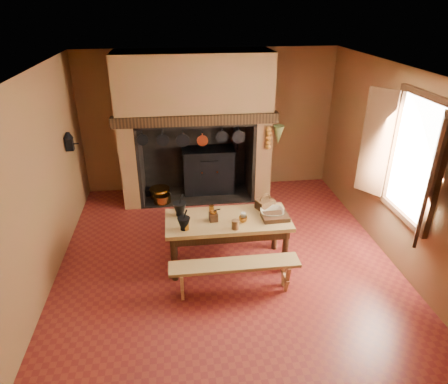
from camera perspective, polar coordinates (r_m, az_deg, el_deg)
The scene contains 28 objects.
floor at distance 6.20m, azimuth 0.38°, elevation -9.76°, with size 5.50×5.50×0.00m, color maroon.
ceiling at distance 5.10m, azimuth 0.47°, elevation 16.69°, with size 5.50×5.50×0.00m, color silver.
back_wall at distance 8.08m, azimuth -2.19°, elevation 10.02°, with size 5.00×0.02×2.80m, color brown.
wall_left at distance 5.76m, azimuth -25.07°, elevation 0.68°, with size 0.02×5.50×2.80m, color brown.
wall_right at distance 6.31m, azimuth 23.57°, elevation 3.12°, with size 0.02×5.50×2.80m, color brown.
wall_front at distance 3.23m, azimuth 7.21°, elevation -17.93°, with size 5.00×0.02×2.80m, color brown.
chimney_breast at distance 7.53m, azimuth -4.26°, elevation 12.02°, with size 2.95×0.96×2.80m.
iron_range at distance 8.09m, azimuth -2.19°, elevation 3.18°, with size 1.12×0.55×1.60m.
hearth_pans at distance 8.03m, azimuth -9.17°, elevation -0.40°, with size 0.51×0.62×0.20m.
hanging_pans at distance 7.17m, azimuth -4.22°, elevation 7.54°, with size 1.92×0.29×0.27m.
onion_string at distance 7.35m, azimuth 6.37°, elevation 7.66°, with size 0.12×0.10×0.46m, color #AA5D1F, non-canonical shape.
herb_bunch at distance 7.37m, azimuth 7.77°, elevation 8.06°, with size 0.20×0.20×0.35m, color #5F6A32.
window at distance 5.82m, azimuth 24.66°, elevation 4.24°, with size 0.39×1.75×1.76m.
wall_coffee_mill at distance 7.09m, azimuth -21.29°, elevation 6.92°, with size 0.23×0.16×0.31m.
work_table at distance 5.80m, azimuth 0.55°, elevation -4.87°, with size 1.78×0.79×0.77m.
bench_front at distance 5.40m, azimuth 1.52°, elevation -11.16°, with size 1.73×0.30×0.49m.
bench_back at distance 6.55m, azimuth -0.28°, elevation -4.08°, with size 1.63×0.29×0.46m.
mortar_large at distance 5.80m, azimuth -6.34°, elevation -2.34°, with size 0.20×0.20×0.34m.
mortar_small at distance 5.46m, azimuth -5.75°, elevation -4.43°, with size 0.18×0.18×0.30m.
coffee_grinder at distance 5.66m, azimuth -1.52°, elevation -3.48°, with size 0.16×0.13×0.18m.
brass_mug_a at distance 5.48m, azimuth -5.48°, elevation -4.91°, with size 0.09×0.09×0.10m, color #AF7328.
brass_mug_b at distance 5.93m, azimuth -1.79°, elevation -2.32°, with size 0.07×0.07×0.08m, color #AF7328.
mixing_bowl at distance 5.85m, azimuth 6.87°, elevation -2.92°, with size 0.34×0.34×0.08m, color #C0B894.
stoneware_crock at distance 5.46m, azimuth 1.64°, elevation -4.68°, with size 0.11×0.11×0.13m, color brown.
glass_jar at distance 5.67m, azimuth 2.78°, elevation -3.53°, with size 0.07×0.07×0.12m, color beige.
wicker_basket at distance 6.00m, azimuth 5.87°, elevation -1.66°, with size 0.31×0.27×0.24m.
wooden_tray at distance 5.76m, azimuth 7.33°, elevation -3.55°, with size 0.38×0.27×0.06m, color #381D11.
brass_cup at distance 5.64m, azimuth 2.74°, elevation -3.88°, with size 0.12×0.12×0.09m, color #AF7328.
Camera 1 is at (-0.67, -4.98, 3.63)m, focal length 32.00 mm.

